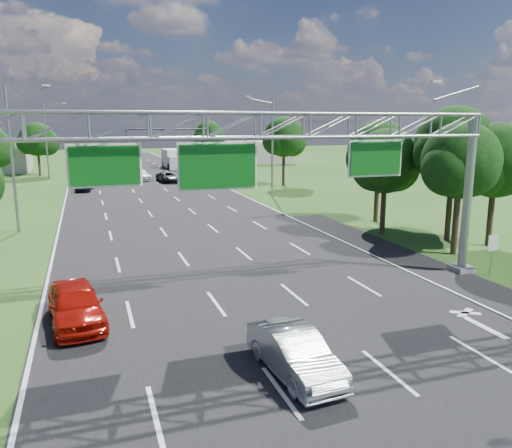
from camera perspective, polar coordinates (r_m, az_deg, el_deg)
name	(u,v)px	position (r m, az deg, el deg)	size (l,w,h in m)	color
ground	(180,221)	(39.51, -8.71, 0.30)	(220.00, 220.00, 0.00)	#224514
road	(180,221)	(39.51, -8.71, 0.30)	(18.00, 180.00, 0.02)	black
road_flare	(416,263)	(28.92, 17.86, -4.32)	(3.00, 30.00, 0.02)	black
sign_gantry	(260,140)	(21.38, 0.40, 9.55)	(23.50, 1.00, 9.56)	gray
regulatory_sign	(493,247)	(27.74, 25.42, -2.34)	(0.60, 0.08, 2.10)	gray
traffic_signal	(186,139)	(74.58, -7.98, 9.60)	(12.21, 0.24, 7.00)	black
streetlight_l_near	(14,152)	(38.50, -25.90, 7.37)	(2.97, 0.22, 10.16)	gray
streetlight_l_far	(47,137)	(73.34, -22.73, 9.11)	(2.97, 0.22, 10.16)	gray
streetlight_r_mid	(271,142)	(51.47, 1.68, 9.30)	(2.97, 0.22, 10.16)	gray
tree_cluster_right	(432,158)	(34.88, 19.44, 7.11)	(9.91, 14.60, 8.68)	#2D2116
tree_verge_lc	(38,141)	(78.50, -23.66, 8.70)	(5.76, 4.80, 7.62)	#2D2116
tree_verge_rd	(284,139)	(60.68, 3.27, 9.69)	(5.76, 4.80, 8.28)	#2D2116
tree_verge_re	(209,136)	(88.71, -5.37, 9.98)	(5.76, 4.80, 7.84)	#2D2116
building_right	(256,152)	(95.42, -0.04, 8.22)	(12.00, 9.00, 4.00)	#A29887
red_coupe	(76,304)	(20.53, -19.92, -8.62)	(1.90, 4.72, 1.61)	#A91107
silver_sedan	(295,353)	(15.84, 4.46, -14.48)	(1.48, 4.25, 1.40)	#A5ABB1
car_queue_a	(140,175)	(68.41, -13.07, 5.50)	(2.03, 4.98, 1.45)	#BEBEBE
car_queue_b	(168,177)	(65.40, -10.01, 5.30)	(2.20, 4.77, 1.33)	black
car_queue_c	(84,185)	(59.46, -19.05, 4.26)	(1.63, 4.06, 1.38)	black
car_queue_d	(186,175)	(67.54, -8.01, 5.61)	(1.53, 4.40, 1.45)	silver
box_truck	(172,159)	(85.69, -9.57, 7.32)	(2.49, 8.15, 3.08)	white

